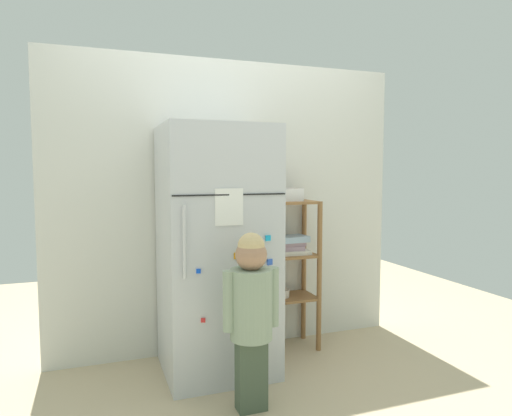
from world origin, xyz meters
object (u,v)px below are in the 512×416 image
object	(u,v)px
refrigerator	(217,250)
pantry_shelf_unit	(290,260)
fruit_bin	(287,195)
child_standing	(251,304)

from	to	relation	value
refrigerator	pantry_shelf_unit	world-z (taller)	refrigerator
fruit_bin	refrigerator	bearing A→B (deg)	-161.86
fruit_bin	pantry_shelf_unit	bearing A→B (deg)	-27.96
refrigerator	fruit_bin	size ratio (longest dim) A/B	7.78
pantry_shelf_unit	child_standing	bearing A→B (deg)	-127.12
child_standing	pantry_shelf_unit	world-z (taller)	pantry_shelf_unit
pantry_shelf_unit	fruit_bin	xyz separation A→B (m)	(-0.02, 0.01, 0.47)
pantry_shelf_unit	refrigerator	bearing A→B (deg)	-163.47
refrigerator	fruit_bin	xyz separation A→B (m)	(0.57, 0.19, 0.33)
child_standing	pantry_shelf_unit	size ratio (longest dim) A/B	0.90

